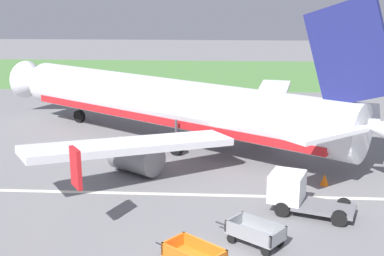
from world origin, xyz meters
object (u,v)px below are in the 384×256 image
baggage_cart_nearest (194,256)px  traffic_cone_near_plane (324,180)px  baggage_cart_second_in_row (255,233)px  service_truck_beside_carts (296,192)px  airplane (179,105)px

baggage_cart_nearest → traffic_cone_near_plane: (7.34, 10.16, -0.25)m
baggage_cart_second_in_row → service_truck_beside_carts: service_truck_beside_carts is taller
airplane → baggage_cart_second_in_row: airplane is taller
service_truck_beside_carts → airplane: bearing=120.7°
airplane → service_truck_beside_carts: 14.21m
airplane → baggage_cart_nearest: airplane is taller
airplane → baggage_cart_second_in_row: bearing=-73.1°
baggage_cart_nearest → service_truck_beside_carts: 7.98m
airplane → traffic_cone_near_plane: bearing=-40.5°
baggage_cart_nearest → service_truck_beside_carts: (5.04, 6.16, 0.50)m
baggage_cart_second_in_row → service_truck_beside_carts: 4.52m
baggage_cart_second_in_row → airplane: bearing=106.9°
baggage_cart_nearest → traffic_cone_near_plane: baggage_cart_nearest is taller
baggage_cart_second_in_row → traffic_cone_near_plane: baggage_cart_second_in_row is taller
airplane → service_truck_beside_carts: size_ratio=6.97×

